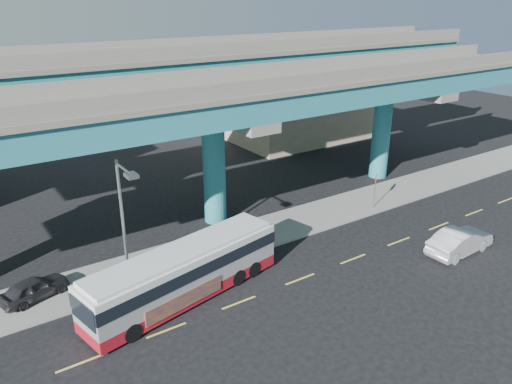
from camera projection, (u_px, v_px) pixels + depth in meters
ground at (297, 277)px, 27.63m from camera, size 120.00×120.00×0.00m
sidewalk at (243, 238)px, 31.83m from camera, size 70.00×4.00×0.15m
lane_markings at (300, 279)px, 27.40m from camera, size 58.00×0.12×0.01m
viaduct at (211, 87)px, 31.26m from camera, size 52.00×12.40×11.70m
building_beige at (296, 105)px, 53.40m from camera, size 14.00×10.23×7.00m
transit_bus at (184, 271)px, 25.19m from camera, size 11.23×4.51×2.82m
sedan at (460, 241)px, 29.94m from camera, size 1.92×4.82×1.56m
parked_car at (34, 288)px, 25.22m from camera, size 3.22×4.16×1.17m
street_lamp at (125, 210)px, 24.28m from camera, size 0.50×2.34×7.08m
stop_sign at (376, 183)px, 35.53m from camera, size 0.58×0.56×2.60m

